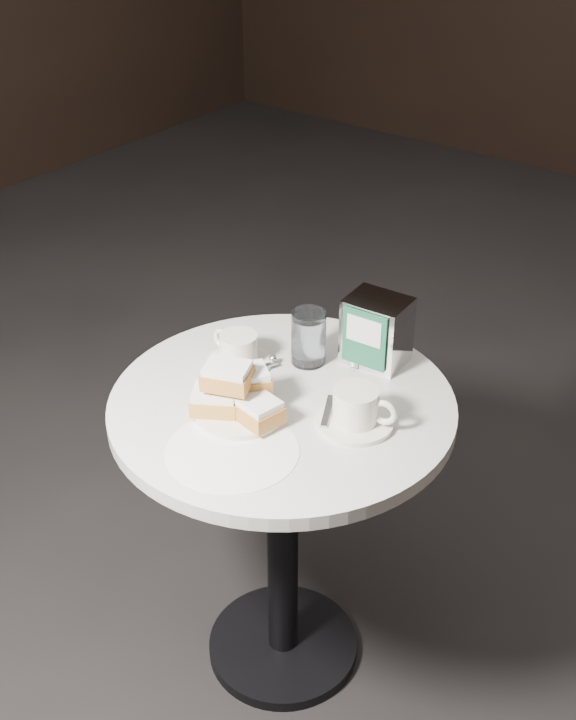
# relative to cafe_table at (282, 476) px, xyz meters

# --- Properties ---
(ground) EXTENTS (7.00, 7.00, 0.00)m
(ground) POSITION_rel_cafe_table_xyz_m (0.00, 0.00, -0.55)
(ground) COLOR black
(ground) RESTS_ON ground
(cafe_table) EXTENTS (0.70, 0.70, 0.74)m
(cafe_table) POSITION_rel_cafe_table_xyz_m (0.00, 0.00, 0.00)
(cafe_table) COLOR black
(cafe_table) RESTS_ON ground
(sugar_spill) EXTENTS (0.33, 0.33, 0.00)m
(sugar_spill) POSITION_rel_cafe_table_xyz_m (0.03, -0.19, 0.20)
(sugar_spill) COLOR white
(sugar_spill) RESTS_ON cafe_table
(beignet_plate) EXTENTS (0.22, 0.22, 0.12)m
(beignet_plate) POSITION_rel_cafe_table_xyz_m (-0.04, -0.09, 0.24)
(beignet_plate) COLOR silver
(beignet_plate) RESTS_ON cafe_table
(coffee_cup_left) EXTENTS (0.15, 0.15, 0.07)m
(coffee_cup_left) POSITION_rel_cafe_table_xyz_m (-0.15, 0.05, 0.23)
(coffee_cup_left) COLOR white
(coffee_cup_left) RESTS_ON cafe_table
(coffee_cup_right) EXTENTS (0.18, 0.18, 0.08)m
(coffee_cup_right) POSITION_rel_cafe_table_xyz_m (0.16, 0.02, 0.23)
(coffee_cup_right) COLOR silver
(coffee_cup_right) RESTS_ON cafe_table
(water_glass_left) EXTENTS (0.09, 0.09, 0.12)m
(water_glass_left) POSITION_rel_cafe_table_xyz_m (-0.04, 0.15, 0.26)
(water_glass_left) COLOR silver
(water_glass_left) RESTS_ON cafe_table
(water_glass_right) EXTENTS (0.08, 0.08, 0.11)m
(water_glass_right) POSITION_rel_cafe_table_xyz_m (0.05, 0.22, 0.25)
(water_glass_right) COLOR silver
(water_glass_right) RESTS_ON cafe_table
(napkin_dispenser) EXTENTS (0.13, 0.12, 0.15)m
(napkin_dispenser) POSITION_rel_cafe_table_xyz_m (0.07, 0.24, 0.27)
(napkin_dispenser) COLOR silver
(napkin_dispenser) RESTS_ON cafe_table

